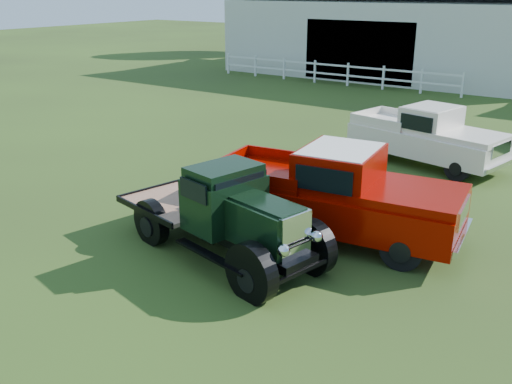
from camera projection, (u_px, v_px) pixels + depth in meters
The scene contains 6 objects.
ground at pixel (213, 257), 11.22m from camera, with size 120.00×120.00×0.00m, color #2A3717.
shed_left at pixel (395, 25), 34.07m from camera, with size 18.80×10.20×5.60m, color #B5B5AF, non-canonical shape.
fence_rail at pixel (331, 73), 30.74m from camera, with size 14.20×0.16×1.20m, color white, non-canonical shape.
vintage_flatbed at pixel (222, 210), 11.05m from camera, with size 4.70×1.86×1.86m, color black, non-canonical shape.
red_pickup at pixel (334, 192), 11.88m from camera, with size 5.39×2.07×1.97m, color #890800, non-canonical shape.
white_pickup at pixel (427, 136), 16.82m from camera, with size 4.68×1.82×1.72m, color silver, non-canonical shape.
Camera 1 is at (6.50, -7.80, 5.04)m, focal length 40.00 mm.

